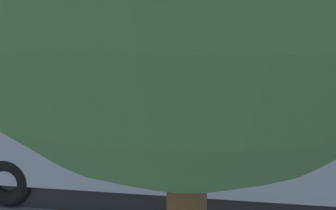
% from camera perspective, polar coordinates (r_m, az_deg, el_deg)
% --- Properties ---
extents(ground_plane, '(80.00, 80.00, 0.00)m').
position_cam_1_polar(ground_plane, '(14.28, -0.55, -4.27)').
color(ground_plane, '#4C4C51').
extents(tour_bus, '(11.20, 2.85, 3.25)m').
position_cam_1_polar(tour_bus, '(8.57, 6.25, -1.86)').
color(tour_bus, '#8C939E').
rests_on(tour_bus, ground_plane).
extents(spectator_far_left, '(0.58, 0.35, 1.66)m').
position_cam_1_polar(spectator_far_left, '(11.50, 21.07, -3.01)').
color(spectator_far_left, '#473823').
rests_on(spectator_far_left, ground_plane).
extents(spectator_left, '(0.58, 0.37, 1.74)m').
position_cam_1_polar(spectator_left, '(11.57, 15.62, -2.44)').
color(spectator_left, black).
rests_on(spectator_left, ground_plane).
extents(spectator_centre, '(0.57, 0.32, 1.75)m').
position_cam_1_polar(spectator_centre, '(11.05, 10.40, -2.76)').
color(spectator_centre, black).
rests_on(spectator_centre, ground_plane).
extents(spectator_right, '(0.57, 0.31, 1.74)m').
position_cam_1_polar(spectator_right, '(11.51, 4.38, -2.21)').
color(spectator_right, black).
rests_on(spectator_right, ground_plane).
extents(spectator_far_right, '(0.57, 0.38, 1.72)m').
position_cam_1_polar(spectator_far_right, '(11.57, -2.53, -2.19)').
color(spectator_far_right, black).
rests_on(spectator_far_right, ground_plane).
extents(parked_motorcycle_silver, '(2.05, 0.58, 0.99)m').
position_cam_1_polar(parked_motorcycle_silver, '(11.31, -8.56, -5.34)').
color(parked_motorcycle_silver, black).
rests_on(parked_motorcycle_silver, ground_plane).
extents(stunt_motorcycle, '(2.06, 0.58, 1.61)m').
position_cam_1_polar(stunt_motorcycle, '(18.09, -12.33, 1.44)').
color(stunt_motorcycle, black).
rests_on(stunt_motorcycle, ground_plane).
extents(traffic_cone, '(0.34, 0.34, 0.63)m').
position_cam_1_polar(traffic_cone, '(16.90, -8.16, -1.27)').
color(traffic_cone, orange).
rests_on(traffic_cone, ground_plane).
extents(bay_line_a, '(0.21, 4.94, 0.01)m').
position_cam_1_polar(bay_line_a, '(14.34, 17.62, -4.63)').
color(bay_line_a, white).
rests_on(bay_line_a, ground_plane).
extents(bay_line_b, '(0.19, 4.03, 0.01)m').
position_cam_1_polar(bay_line_b, '(14.15, 6.19, -4.44)').
color(bay_line_b, white).
rests_on(bay_line_b, ground_plane).
extents(bay_line_c, '(0.20, 4.43, 0.01)m').
position_cam_1_polar(bay_line_c, '(14.52, -5.07, -4.08)').
color(bay_line_c, white).
rests_on(bay_line_c, ground_plane).
extents(bay_line_d, '(0.18, 3.73, 0.01)m').
position_cam_1_polar(bay_line_d, '(15.41, -15.39, -3.61)').
color(bay_line_d, white).
rests_on(bay_line_d, ground_plane).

